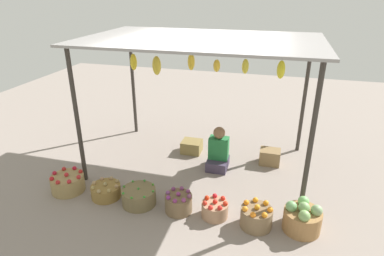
% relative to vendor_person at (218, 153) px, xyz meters
% --- Properties ---
extents(ground_plane, '(14.00, 14.00, 0.00)m').
position_rel_vendor_person_xyz_m(ground_plane, '(-0.34, 0.05, -0.30)').
color(ground_plane, gray).
extents(market_stall_structure, '(3.79, 2.38, 2.26)m').
position_rel_vendor_person_xyz_m(market_stall_structure, '(-0.35, 0.06, 1.81)').
color(market_stall_structure, '#38332D').
rests_on(market_stall_structure, ground).
extents(vendor_person, '(0.36, 0.44, 0.78)m').
position_rel_vendor_person_xyz_m(vendor_person, '(0.00, 0.00, 0.00)').
color(vendor_person, '#3E354B').
rests_on(vendor_person, ground).
extents(basket_red_apples, '(0.52, 0.52, 0.32)m').
position_rel_vendor_person_xyz_m(basket_red_apples, '(-2.17, -1.36, -0.16)').
color(basket_red_apples, '#998050').
rests_on(basket_red_apples, ground).
extents(basket_potatoes, '(0.45, 0.45, 0.26)m').
position_rel_vendor_person_xyz_m(basket_potatoes, '(-1.50, -1.35, -0.19)').
color(basket_potatoes, olive).
rests_on(basket_potatoes, ground).
extents(basket_green_chilies, '(0.51, 0.51, 0.28)m').
position_rel_vendor_person_xyz_m(basket_green_chilies, '(-0.93, -1.38, -0.17)').
color(basket_green_chilies, brown).
rests_on(basket_green_chilies, ground).
extents(basket_purple_onions, '(0.40, 0.40, 0.32)m').
position_rel_vendor_person_xyz_m(basket_purple_onions, '(-0.31, -1.39, -0.16)').
color(basket_purple_onions, brown).
rests_on(basket_purple_onions, ground).
extents(basket_red_tomatoes, '(0.38, 0.38, 0.28)m').
position_rel_vendor_person_xyz_m(basket_red_tomatoes, '(0.23, -1.37, -0.18)').
color(basket_red_tomatoes, '#A67C5D').
rests_on(basket_red_tomatoes, ground).
extents(basket_oranges, '(0.43, 0.43, 0.35)m').
position_rel_vendor_person_xyz_m(basket_oranges, '(0.81, -1.42, -0.15)').
color(basket_oranges, '#7A6245').
rests_on(basket_oranges, ground).
extents(basket_cabbages, '(0.50, 0.50, 0.43)m').
position_rel_vendor_person_xyz_m(basket_cabbages, '(1.40, -1.34, -0.11)').
color(basket_cabbages, '#9D7143').
rests_on(basket_cabbages, ground).
extents(wooden_crate_near_vendor, '(0.37, 0.29, 0.28)m').
position_rel_vendor_person_xyz_m(wooden_crate_near_vendor, '(0.89, 0.39, -0.16)').
color(wooden_crate_near_vendor, olive).
rests_on(wooden_crate_near_vendor, ground).
extents(wooden_crate_stacked_rear, '(0.38, 0.34, 0.24)m').
position_rel_vendor_person_xyz_m(wooden_crate_stacked_rear, '(-0.62, 0.45, -0.18)').
color(wooden_crate_stacked_rear, olive).
rests_on(wooden_crate_stacked_rear, ground).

